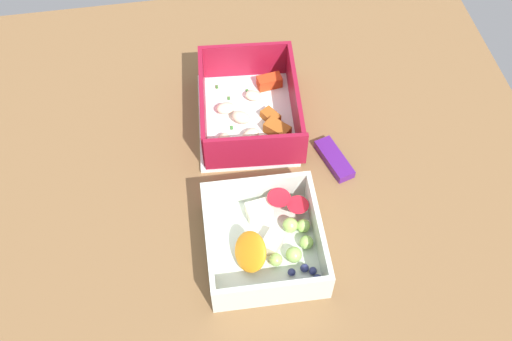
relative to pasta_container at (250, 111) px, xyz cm
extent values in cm
cube|color=brown|center=(11.00, -0.54, -3.10)|extent=(80.00, 80.00, 2.00)
cube|color=white|center=(-0.16, -0.10, -1.80)|extent=(18.74, 14.85, 0.60)
cube|color=maroon|center=(-8.69, 0.60, 1.43)|extent=(1.69, 13.47, 5.86)
cube|color=maroon|center=(8.36, -0.79, 1.43)|extent=(1.69, 13.47, 5.86)
cube|color=maroon|center=(0.36, 6.31, 1.43)|extent=(16.50, 1.94, 5.86)
cube|color=maroon|center=(-0.68, -6.51, 1.43)|extent=(16.50, 1.94, 5.86)
ellipsoid|color=beige|center=(-1.53, -3.29, -0.56)|extent=(1.95, 2.73, 1.34)
ellipsoid|color=beige|center=(3.86, -0.29, -0.58)|extent=(2.95, 3.20, 1.31)
ellipsoid|color=beige|center=(6.62, -1.13, -0.48)|extent=(3.44, 2.92, 1.46)
ellipsoid|color=beige|center=(-3.36, 0.97, -0.65)|extent=(2.66, 2.95, 1.22)
ellipsoid|color=beige|center=(4.07, -4.33, -0.66)|extent=(2.89, 2.54, 1.20)
ellipsoid|color=beige|center=(0.57, -1.38, -0.53)|extent=(3.21, 3.40, 1.39)
cube|color=#AD5B1E|center=(0.74, 2.79, -0.89)|extent=(3.15, 2.86, 1.22)
cube|color=#AD5B1E|center=(3.43, 3.26, -0.68)|extent=(3.92, 3.87, 1.64)
cube|color=red|center=(-5.67, 3.76, -0.61)|extent=(2.31, 3.75, 1.78)
cube|color=#387A33|center=(1.51, -2.89, -1.40)|extent=(0.60, 0.40, 0.20)
cube|color=#387A33|center=(-4.09, -2.54, -1.40)|extent=(0.60, 0.40, 0.20)
cube|color=#387A33|center=(5.79, -3.43, -1.40)|extent=(0.60, 0.40, 0.20)
cube|color=#387A33|center=(-6.63, -3.97, -1.40)|extent=(0.60, 0.40, 0.20)
cube|color=#387A33|center=(4.43, -4.45, -1.40)|extent=(0.60, 0.40, 0.20)
cube|color=#387A33|center=(-5.09, 0.33, -1.40)|extent=(0.60, 0.40, 0.20)
cube|color=silver|center=(20.75, -1.59, -1.80)|extent=(15.26, 14.20, 0.60)
cube|color=silver|center=(13.61, -1.40, 0.67)|extent=(0.97, 13.82, 4.34)
cube|color=silver|center=(27.89, -1.78, 0.67)|extent=(0.97, 13.82, 4.34)
cube|color=silver|center=(20.93, 5.01, 0.67)|extent=(13.70, 0.97, 4.34)
cube|color=silver|center=(20.57, -8.19, 0.67)|extent=(13.70, 0.97, 4.34)
ellipsoid|color=orange|center=(22.49, -3.51, 0.96)|extent=(6.08, 5.64, 4.72)
cube|color=#F4EACC|center=(20.87, -0.69, -0.68)|extent=(3.43, 3.29, 1.65)
cube|color=#F4EACC|center=(16.17, -1.43, -0.58)|extent=(2.73, 3.38, 1.84)
sphere|color=#9ECC60|center=(19.14, 3.65, -0.64)|extent=(1.72, 1.72, 1.72)
sphere|color=#9ECC60|center=(23.15, -0.22, -0.70)|extent=(1.61, 1.61, 1.61)
sphere|color=#9ECC60|center=(18.84, 2.06, -0.54)|extent=(1.93, 1.93, 1.93)
sphere|color=#9ECC60|center=(21.48, 3.54, -0.65)|extent=(1.71, 1.71, 1.71)
sphere|color=#9ECC60|center=(22.94, 1.68, -0.52)|extent=(1.96, 1.96, 1.96)
cone|color=red|center=(15.53, 1.21, -0.31)|extent=(2.97, 2.97, 2.38)
cone|color=red|center=(16.84, 3.36, -0.40)|extent=(2.76, 2.76, 2.21)
sphere|color=navy|center=(26.50, 2.03, -0.98)|extent=(1.05, 1.05, 1.05)
sphere|color=navy|center=(26.62, 0.97, -0.91)|extent=(1.19, 1.19, 1.19)
sphere|color=navy|center=(24.92, 1.03, -1.03)|extent=(0.95, 0.95, 0.95)
sphere|color=navy|center=(24.66, 2.64, -0.98)|extent=(1.06, 1.06, 1.06)
sphere|color=navy|center=(26.31, 3.84, -0.93)|extent=(1.14, 1.14, 1.14)
sphere|color=navy|center=(25.15, 3.56, -1.02)|extent=(0.96, 0.96, 0.96)
cube|color=#51197A|center=(9.12, 10.07, -1.50)|extent=(7.39, 4.30, 1.20)
camera|label=1|loc=(55.13, -8.13, 63.23)|focal=41.91mm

